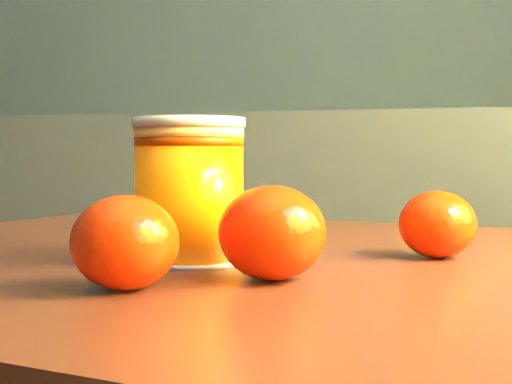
% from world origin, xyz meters
% --- Properties ---
extents(kitchen_counter, '(3.15, 0.60, 0.90)m').
position_xyz_m(kitchen_counter, '(0.00, 1.45, 0.45)').
color(kitchen_counter, '#46454A').
rests_on(kitchen_counter, ground).
extents(table, '(1.05, 0.82, 0.72)m').
position_xyz_m(table, '(0.93, 0.18, 0.62)').
color(table, maroon).
rests_on(table, ground).
extents(juice_glass, '(0.09, 0.09, 0.11)m').
position_xyz_m(juice_glass, '(0.84, 0.14, 0.77)').
color(juice_glass, '#FF7005').
rests_on(juice_glass, table).
extents(orange_front, '(0.09, 0.09, 0.07)m').
position_xyz_m(orange_front, '(0.92, 0.07, 0.75)').
color(orange_front, '#FF2B05').
rests_on(orange_front, table).
extents(orange_back, '(0.07, 0.07, 0.06)m').
position_xyz_m(orange_back, '(1.03, 0.21, 0.74)').
color(orange_back, '#FF2B05').
rests_on(orange_back, table).
extents(orange_extra, '(0.07, 0.07, 0.06)m').
position_xyz_m(orange_extra, '(0.84, 0.01, 0.75)').
color(orange_extra, '#FF2B05').
rests_on(orange_extra, table).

